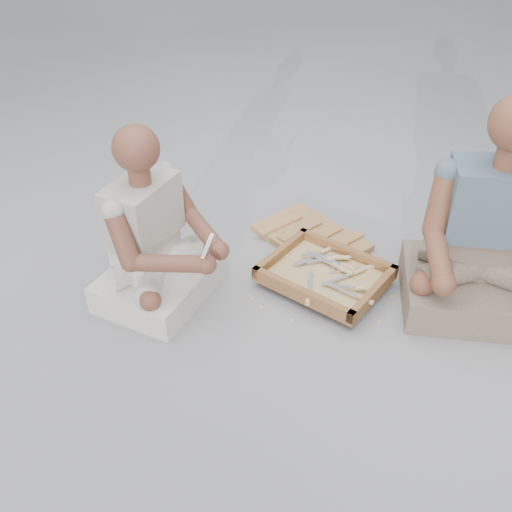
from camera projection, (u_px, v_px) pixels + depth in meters
The scene contains 30 objects.
ground at pixel (258, 336), 2.33m from camera, with size 60.00×60.00×0.00m, color #9B9BA1.
carved_panel at pixel (311, 237), 2.87m from camera, with size 0.53×0.35×0.04m, color #A0803E.
tool_tray at pixel (325, 275), 2.56m from camera, with size 0.57×0.48×0.07m.
chisel_0 at pixel (335, 265), 2.59m from camera, with size 0.22×0.08×0.02m.
chisel_1 at pixel (337, 257), 2.63m from camera, with size 0.21×0.10×0.02m.
chisel_2 at pixel (355, 272), 2.55m from camera, with size 0.13×0.20×0.02m.
chisel_3 at pixel (340, 258), 2.65m from camera, with size 0.17×0.16×0.02m.
chisel_4 at pixel (359, 288), 2.45m from camera, with size 0.22×0.08×0.02m.
chisel_5 at pixel (308, 295), 2.42m from camera, with size 0.09×0.21×0.02m.
chisel_6 at pixel (342, 269), 2.56m from camera, with size 0.22×0.06×0.02m.
chisel_7 at pixel (344, 266), 2.58m from camera, with size 0.22×0.05×0.02m.
chisel_8 at pixel (363, 268), 2.59m from camera, with size 0.18×0.16×0.02m.
chisel_9 at pixel (323, 252), 2.68m from camera, with size 0.10×0.21×0.02m.
chisel_10 at pixel (361, 298), 2.40m from camera, with size 0.22×0.05×0.02m.
chisel_11 at pixel (328, 259), 2.62m from camera, with size 0.18×0.16×0.02m.
wood_chip_0 at pixel (261, 307), 2.47m from camera, with size 0.02×0.01×0.00m, color tan.
wood_chip_1 at pixel (379, 322), 2.39m from camera, with size 0.02×0.01×0.00m, color tan.
wood_chip_2 at pixel (295, 246), 2.83m from camera, with size 0.02×0.01×0.00m, color tan.
wood_chip_3 at pixel (380, 257), 2.76m from camera, with size 0.02×0.01×0.00m, color tan.
wood_chip_4 at pixel (392, 296), 2.53m from camera, with size 0.02×0.01×0.00m, color tan.
wood_chip_5 at pixel (332, 271), 2.67m from camera, with size 0.02×0.01×0.00m, color tan.
wood_chip_6 at pixel (291, 321), 2.40m from camera, with size 0.02×0.01×0.00m, color tan.
wood_chip_7 at pixel (372, 258), 2.76m from camera, with size 0.02×0.01×0.00m, color tan.
wood_chip_8 at pixel (313, 279), 2.62m from camera, with size 0.02×0.01×0.00m, color tan.
wood_chip_9 at pixel (339, 306), 2.47m from camera, with size 0.02×0.01×0.00m, color tan.
wood_chip_10 at pixel (366, 249), 2.82m from camera, with size 0.02×0.01×0.00m, color tan.
wood_chip_11 at pixel (253, 299), 2.51m from camera, with size 0.02×0.01×0.00m, color tan.
craftsman at pixel (155, 243), 2.39m from camera, with size 0.53×0.52×0.79m.
companion at pixel (486, 244), 2.32m from camera, with size 0.72×0.65×0.93m.
mobile_phone at pixel (207, 246), 2.18m from camera, with size 0.06×0.05×0.10m.
Camera 1 is at (0.80, -1.48, 1.64)m, focal length 40.00 mm.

